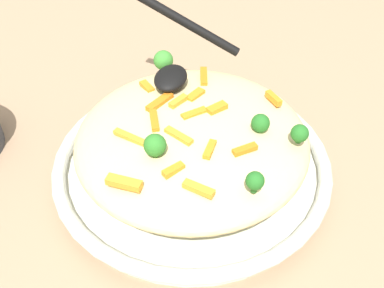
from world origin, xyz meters
TOP-DOWN VIEW (x-y plane):
  - ground_plane at (0.00, 0.00)m, footprint 2.40×2.40m
  - serving_bowl at (0.00, 0.00)m, footprint 0.34×0.34m
  - pasta_mound at (0.00, 0.00)m, footprint 0.28×0.28m
  - carrot_piece_0 at (0.07, -0.09)m, footprint 0.02×0.02m
  - carrot_piece_1 at (0.06, 0.07)m, footprint 0.02×0.02m
  - carrot_piece_2 at (0.03, -0.02)m, footprint 0.03×0.02m
  - carrot_piece_3 at (0.09, 0.01)m, footprint 0.04×0.02m
  - carrot_piece_4 at (0.01, 0.00)m, footprint 0.03×0.03m
  - carrot_piece_5 at (0.03, 0.02)m, footprint 0.03×0.02m
  - carrot_piece_6 at (-0.01, 0.04)m, footprint 0.04×0.02m
  - carrot_piece_7 at (-0.04, 0.06)m, footprint 0.02×0.04m
  - carrot_piece_8 at (0.02, 0.05)m, footprint 0.04×0.03m
  - carrot_piece_9 at (-0.03, 0.01)m, footprint 0.02×0.04m
  - carrot_piece_10 at (-0.04, -0.03)m, footprint 0.03×0.01m
  - carrot_piece_11 at (0.05, 0.01)m, footprint 0.03×0.02m
  - carrot_piece_12 at (-0.10, -0.03)m, footprint 0.02×0.03m
  - carrot_piece_13 at (-0.08, -0.00)m, footprint 0.02×0.02m
  - carrot_piece_14 at (-0.03, -0.07)m, footprint 0.02×0.03m
  - carrot_piece_15 at (-0.11, 0.04)m, footprint 0.01×0.04m
  - broccoli_floret_0 at (0.01, -0.08)m, footprint 0.02×0.02m
  - broccoli_floret_1 at (0.00, -0.12)m, footprint 0.02×0.02m
  - broccoli_floret_2 at (0.10, 0.06)m, footprint 0.03×0.03m
  - broccoli_floret_3 at (-0.08, -0.08)m, footprint 0.02×0.02m
  - broccoli_floret_4 at (-0.06, 0.02)m, footprint 0.02×0.02m
  - serving_spoon at (0.09, 0.04)m, footprint 0.11×0.16m

SIDE VIEW (x-z plane):
  - ground_plane at x=0.00m, z-range 0.00..0.00m
  - serving_bowl at x=0.00m, z-range 0.00..0.04m
  - pasta_mound at x=0.00m, z-range 0.03..0.10m
  - carrot_piece_1 at x=0.06m, z-range 0.09..0.09m
  - carrot_piece_12 at x=-0.10m, z-range 0.09..0.09m
  - carrot_piece_3 at x=0.09m, z-range 0.09..0.09m
  - carrot_piece_15 at x=-0.11m, z-range 0.09..0.10m
  - carrot_piece_0 at x=0.07m, z-range 0.09..0.10m
  - carrot_piece_13 at x=-0.08m, z-range 0.09..0.10m
  - carrot_piece_7 at x=-0.04m, z-range 0.09..0.10m
  - carrot_piece_14 at x=-0.03m, z-range 0.09..0.10m
  - carrot_piece_10 at x=-0.04m, z-range 0.09..0.10m
  - carrot_piece_11 at x=0.05m, z-range 0.09..0.10m
  - carrot_piece_9 at x=-0.03m, z-range 0.09..0.10m
  - carrot_piece_4 at x=0.01m, z-range 0.09..0.10m
  - carrot_piece_8 at x=0.02m, z-range 0.09..0.10m
  - carrot_piece_6 at x=-0.01m, z-range 0.09..0.10m
  - carrot_piece_2 at x=0.03m, z-range 0.09..0.10m
  - carrot_piece_5 at x=0.03m, z-range 0.09..0.10m
  - broccoli_floret_1 at x=0.00m, z-range 0.09..0.11m
  - broccoli_floret_0 at x=0.01m, z-range 0.09..0.11m
  - broccoli_floret_3 at x=-0.08m, z-range 0.09..0.11m
  - broccoli_floret_2 at x=0.10m, z-range 0.09..0.12m
  - broccoli_floret_4 at x=-0.06m, z-range 0.09..0.12m
  - serving_spoon at x=0.09m, z-range 0.07..0.16m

